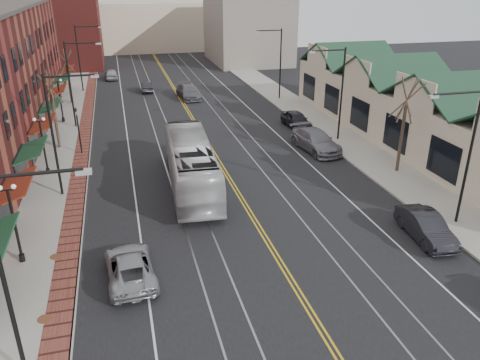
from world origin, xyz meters
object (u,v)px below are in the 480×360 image
parked_suv (130,267)px  parked_car_b (426,227)px  transit_bus (191,164)px  parked_car_d (296,120)px  parked_car_c (316,141)px

parked_suv → parked_car_b: 16.13m
transit_bus → parked_suv: (-4.67, -10.01, -1.03)m
transit_bus → parked_car_d: size_ratio=2.66×
parked_car_c → parked_car_d: (0.80, 6.59, -0.07)m
transit_bus → parked_car_b: 15.46m
parked_suv → parked_car_b: (16.12, -0.33, 0.08)m
parked_suv → parked_car_d: size_ratio=1.05×
parked_car_d → transit_bus: bearing=-139.9°
transit_bus → parked_car_d: bearing=-133.4°
parked_car_b → transit_bus: bearing=143.0°
parked_car_b → parked_car_c: 15.12m
transit_bus → parked_car_b: size_ratio=2.69×
parked_suv → transit_bus: bearing=-118.8°
transit_bus → parked_car_b: transit_bus is taller
parked_car_b → parked_car_c: size_ratio=0.77×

